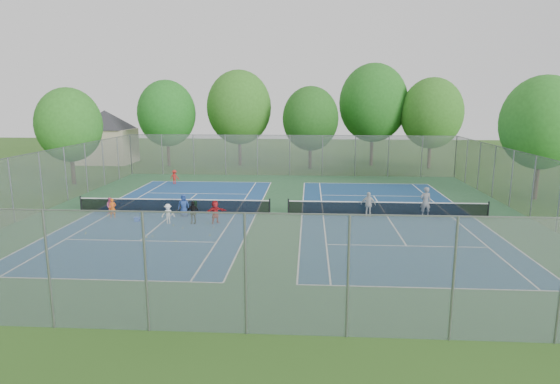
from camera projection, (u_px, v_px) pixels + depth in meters
The scene contains 40 objects.
ground at pixel (279, 214), 30.72m from camera, with size 120.00×120.00×0.00m, color #2D561B.
court_pad at pixel (279, 214), 30.72m from camera, with size 32.00×32.00×0.01m, color #2A5934.
court_left at pixel (174, 212), 31.15m from camera, with size 10.97×23.77×0.01m, color navy.
court_right at pixel (387, 216), 30.28m from camera, with size 10.97×23.77×0.01m, color navy.
net_left at pixel (174, 206), 31.07m from camera, with size 12.87×0.10×0.91m, color black.
net_right at pixel (387, 209), 30.19m from camera, with size 12.87×0.10×0.91m, color black.
fence_north at pixel (290, 156), 45.99m from camera, with size 32.00×0.10×4.00m, color gray.
fence_south at pixel (245, 275), 14.67m from camera, with size 32.00×0.10×4.00m, color gray.
fence_west at pixel (41, 182), 31.33m from camera, with size 32.00×0.10×4.00m, color gray.
fence_east at pixel (533, 187), 29.33m from camera, with size 32.00×0.10×4.00m, color gray.
house at pixel (105, 127), 54.77m from camera, with size 11.03×11.03×7.30m.
tree_nw at pixel (167, 113), 51.99m from camera, with size 6.40×6.40×9.58m.
tree_nl at pixel (239, 107), 52.34m from camera, with size 7.20×7.20×10.69m.
tree_nc at pixel (310, 119), 50.10m from camera, with size 6.00×6.00×8.85m.
tree_nr at pixel (373, 103), 52.28m from camera, with size 7.60×7.60×11.42m.
tree_ne at pixel (432, 113), 50.16m from camera, with size 6.60×6.60×9.77m.
tree_side_w at pixel (69, 125), 40.68m from camera, with size 5.60×5.60×8.47m.
tree_side_e at pixel (542, 123), 34.29m from camera, with size 6.00×6.00×9.20m.
ball_crate at pixel (137, 219), 28.92m from camera, with size 0.32×0.32×0.27m, color #1741AF.
ball_hopper at pixel (195, 205), 32.01m from camera, with size 0.30×0.30×0.59m, color green.
student_a at pixel (113, 208), 29.67m from camera, with size 0.46×0.30×1.26m, color #D95714.
student_b at pixel (111, 206), 30.59m from camera, with size 0.55×0.43×1.13m, color #D05180.
student_c at pixel (168, 214), 28.29m from camera, with size 0.79×0.46×1.23m, color silver.
student_d at pixel (193, 213), 28.24m from camera, with size 0.82×0.34×1.40m, color black.
student_e at pixel (184, 205), 30.01m from camera, with size 0.72×0.47×1.47m, color navy.
student_f at pixel (215, 212), 28.28m from camera, with size 1.34×0.43×1.44m, color maroon.
child_far_baseline at pixel (175, 177), 41.71m from camera, with size 0.81×0.47×1.26m, color red.
instructor at pixel (425, 202), 29.95m from camera, with size 0.71×0.47×1.95m, color gray.
teen_court_b at pixel (368, 204), 29.94m from camera, with size 0.95×0.40×1.63m, color silver.
tennis_ball_0 at pixel (210, 236), 25.80m from camera, with size 0.07×0.07×0.07m, color #D8E735.
tennis_ball_1 at pixel (207, 224), 28.28m from camera, with size 0.07×0.07×0.07m, color #AEC82E.
tennis_ball_2 at pixel (213, 228), 27.40m from camera, with size 0.07×0.07×0.07m, color yellow.
tennis_ball_3 at pixel (173, 226), 27.85m from camera, with size 0.07×0.07×0.07m, color #D2E735.
tennis_ball_4 at pixel (183, 228), 27.25m from camera, with size 0.07×0.07×0.07m, color #B4CB2F.
tennis_ball_5 at pixel (141, 220), 29.21m from camera, with size 0.07×0.07×0.07m, color #AFC62E.
tennis_ball_6 at pixel (86, 233), 26.21m from camera, with size 0.07×0.07×0.07m, color #D1EC36.
tennis_ball_7 at pixel (147, 238), 25.40m from camera, with size 0.07×0.07×0.07m, color #C7EA36.
tennis_ball_8 at pixel (108, 216), 30.09m from camera, with size 0.07×0.07×0.07m, color gold.
tennis_ball_9 at pixel (176, 241), 24.75m from camera, with size 0.07×0.07×0.07m, color #C0E334.
tennis_ball_10 at pixel (153, 236), 25.63m from camera, with size 0.07×0.07×0.07m, color gold.
Camera 1 is at (1.97, -29.78, 7.40)m, focal length 30.00 mm.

